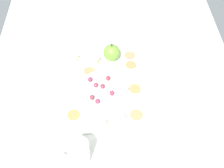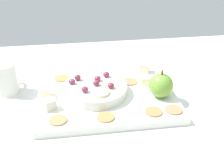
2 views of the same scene
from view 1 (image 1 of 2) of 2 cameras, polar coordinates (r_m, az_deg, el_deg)
name	(u,v)px [view 1 (image 1 of 2)]	position (r cm, az deg, el deg)	size (l,w,h in cm)	color
table	(113,88)	(115.91, 0.13, -0.81)	(123.89, 95.22, 4.69)	silver
platter	(105,88)	(111.71, -1.24, -0.77)	(37.34, 28.17, 1.90)	white
serving_dish	(103,91)	(108.05, -1.75, -1.26)	(17.52, 17.52, 2.58)	white
apple_whole	(113,52)	(118.45, 0.16, 5.91)	(6.57, 6.57, 6.57)	#72A739
apple_stem	(113,45)	(115.81, 0.16, 7.30)	(0.50, 0.50, 1.20)	brown
cheese_cube_0	(102,122)	(100.01, -1.90, -7.19)	(2.75, 2.75, 2.75)	#F6E1C1
cheese_cube_1	(74,58)	(119.75, -7.08, 4.77)	(2.75, 2.75, 2.75)	#F9E2C0
cheese_cube_2	(121,118)	(100.93, 1.66, -6.40)	(2.75, 2.75, 2.75)	#ECE4C5
cheese_cube_3	(95,61)	(118.12, -3.12, 4.37)	(2.75, 2.75, 2.75)	#F9F1C0
cracker_0	(136,115)	(103.44, 4.59, -5.73)	(4.35, 4.35, 0.40)	tan
cracker_1	(135,89)	(110.30, 4.28, -0.88)	(4.35, 4.35, 0.40)	tan
cracker_2	(74,115)	(103.89, -7.20, -5.73)	(4.35, 4.35, 0.40)	tan
cracker_3	(131,65)	(118.28, 3.54, 3.61)	(4.35, 4.35, 0.40)	tan
cracker_4	(89,71)	(116.07, -4.23, 2.43)	(4.35, 4.35, 0.40)	tan
cracker_5	(130,55)	(121.96, 3.32, 5.37)	(4.35, 4.35, 0.40)	tan
grape_0	(98,101)	(102.67, -2.71, -3.23)	(1.81, 1.63, 1.46)	#973557
grape_1	(112,93)	(104.57, -0.01, -1.70)	(1.81, 1.63, 1.70)	#903356
grape_2	(90,79)	(108.94, -4.10, 0.87)	(1.81, 1.63, 1.62)	#903057
grape_3	(96,85)	(107.10, -3.06, -0.18)	(1.81, 1.63, 1.62)	#993A4F
grape_4	(108,78)	(109.11, -0.72, 1.12)	(1.81, 1.63, 1.59)	#992F41
grape_5	(103,86)	(106.67, -1.76, -0.42)	(1.81, 1.63, 1.55)	#942F48
grape_6	(92,97)	(103.64, -3.75, -2.49)	(1.81, 1.63, 1.71)	brown
apple_slice_0	(115,85)	(107.51, 0.58, -0.25)	(4.62, 4.62, 0.60)	beige
cup	(79,153)	(93.53, -6.25, -12.67)	(6.42, 9.62, 9.01)	silver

